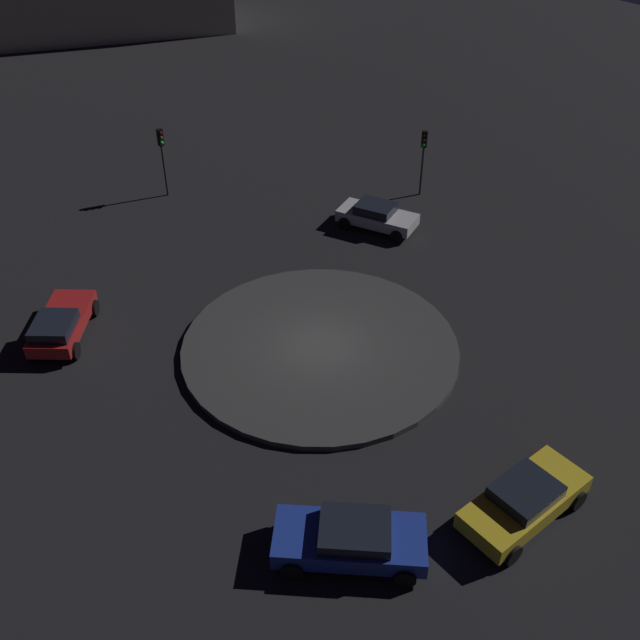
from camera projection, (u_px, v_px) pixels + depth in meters
ground_plane at (320, 349)px, 30.01m from camera, size 118.45×118.45×0.00m
roundabout_island at (320, 347)px, 29.93m from camera, size 11.30×11.30×0.25m
car_blue at (351, 539)px, 21.78m from camera, size 4.62×4.49×1.35m
car_silver at (377, 216)px, 37.53m from camera, size 3.18×4.35×1.34m
car_red at (61, 324)px, 30.18m from camera, size 3.98×4.27×1.37m
car_yellow at (525, 500)px, 22.91m from camera, size 4.49×2.06×1.40m
traffic_light_northeast at (423, 150)px, 39.31m from camera, size 0.40×0.37×3.71m
traffic_light_north at (162, 149)px, 39.19m from camera, size 0.32×0.37×3.85m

